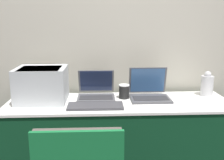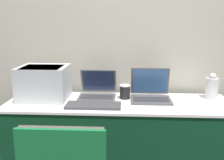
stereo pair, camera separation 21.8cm
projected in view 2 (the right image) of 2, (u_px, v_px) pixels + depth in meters
wall_back at (120, 37)px, 2.46m from camera, size 8.00×0.05×2.60m
table at (118, 145)px, 2.28m from camera, size 1.87×0.57×0.78m
printer at (44, 81)px, 2.24m from camera, size 0.41×0.35×0.29m
laptop_left at (97, 91)px, 2.32m from camera, size 0.32×0.32×0.23m
laptop_right at (151, 93)px, 2.25m from camera, size 0.34×0.30×0.26m
external_keyboard at (93, 105)px, 2.07m from camera, size 0.43×0.18×0.02m
coffee_cup at (125, 92)px, 2.27m from camera, size 0.09×0.09×0.12m
metal_pitcher at (212, 87)px, 2.27m from camera, size 0.11×0.11×0.22m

